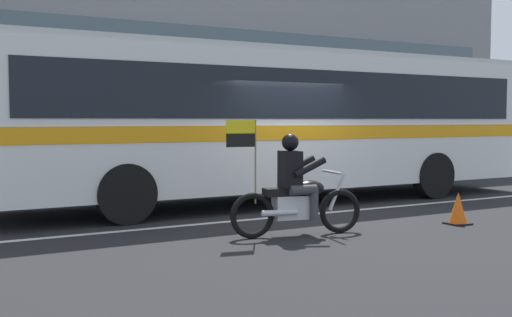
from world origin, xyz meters
The scene contains 7 objects.
ground_plane centered at (0.00, 0.00, 0.00)m, with size 60.00×60.00×0.00m, color black.
sidewalk_curb centered at (0.00, 5.10, 0.07)m, with size 28.00×3.80×0.15m, color gray.
lane_center_stripe centered at (0.00, -0.60, 0.00)m, with size 26.60×0.14×0.01m, color silver.
transit_bus centered at (0.54, 1.19, 1.88)m, with size 12.22×2.66×3.22m.
motorcycle_with_rider centered at (-1.30, -2.28, 0.67)m, with size 2.17×0.71×1.78m.
fire_hydrant centered at (3.26, 3.60, 0.52)m, with size 0.22×0.30×0.75m.
traffic_cone centered at (1.66, -2.76, 0.26)m, with size 0.36×0.36×0.55m.
Camera 1 is at (-6.41, -10.14, 1.77)m, focal length 43.30 mm.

